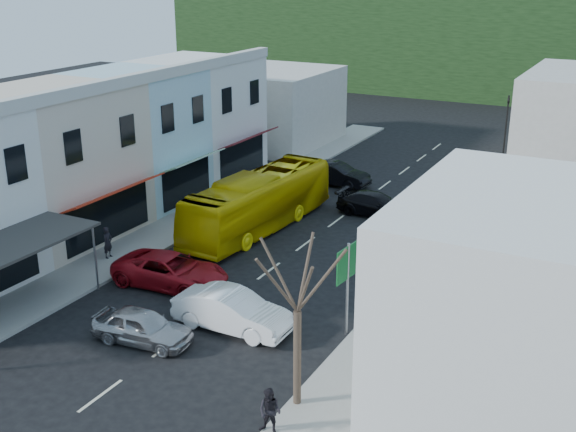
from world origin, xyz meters
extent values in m
plane|color=black|center=(0.00, 0.00, 0.00)|extent=(120.00, 120.00, 0.00)
cube|color=gray|center=(-7.50, 10.00, 0.07)|extent=(3.00, 52.00, 0.15)
cube|color=gray|center=(7.50, 10.00, 0.07)|extent=(3.00, 52.00, 0.15)
cube|color=beige|center=(-12.50, 3.00, 4.00)|extent=(7.00, 8.00, 8.00)
cube|color=maroon|center=(-8.40, 3.00, 3.05)|extent=(1.30, 6.80, 0.08)
cube|color=#A1C9D5|center=(-12.50, 10.00, 4.00)|extent=(7.00, 6.00, 8.00)
cube|color=#195926|center=(-8.40, 10.00, 3.05)|extent=(1.30, 5.10, 0.08)
cube|color=white|center=(-12.50, 16.50, 4.00)|extent=(7.00, 7.00, 8.00)
cube|color=#541418|center=(-8.40, 16.50, 3.05)|extent=(1.30, 5.95, 0.08)
cube|color=white|center=(13.50, -4.00, 4.00)|extent=(8.00, 9.00, 8.00)
cube|color=#B7B2A8|center=(-12.00, 27.00, 3.00)|extent=(8.00, 10.00, 6.00)
cube|color=black|center=(0.00, 64.00, 6.00)|extent=(80.00, 24.00, 12.00)
imported|color=#DABB09|center=(-3.33, 8.85, 1.55)|extent=(3.26, 11.74, 3.10)
imported|color=#A4A5A9|center=(-1.02, -4.35, 0.70)|extent=(4.55, 2.19, 1.40)
imported|color=white|center=(1.53, -1.80, 0.70)|extent=(4.40, 1.81, 1.40)
imported|color=maroon|center=(-3.18, 0.45, 0.70)|extent=(4.70, 2.16, 1.40)
imported|color=black|center=(1.66, 13.98, 0.70)|extent=(4.59, 2.08, 1.40)
imported|color=black|center=(-2.95, 18.50, 0.70)|extent=(4.49, 2.04, 1.40)
imported|color=black|center=(-7.77, 1.47, 1.00)|extent=(0.43, 0.62, 1.70)
imported|color=black|center=(6.30, -7.27, 1.00)|extent=(0.73, 0.49, 1.70)
camera|label=1|loc=(15.67, -23.97, 14.18)|focal=45.00mm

